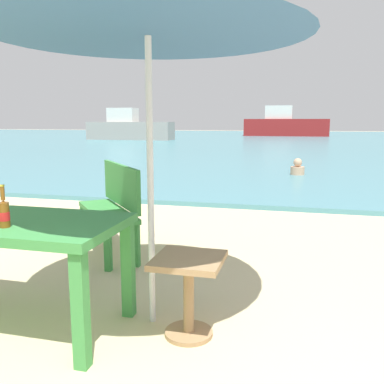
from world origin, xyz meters
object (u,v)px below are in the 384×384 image
(boat_sailboat, at_px, (285,125))
(side_table_wood, at_px, (189,285))
(beer_bottle_amber, at_px, (4,212))
(picnic_table_green, at_px, (18,236))
(patio_umbrella, at_px, (147,6))
(bench_green_left, at_px, (113,203))
(swimmer_person, at_px, (298,168))
(boat_barge, at_px, (129,128))

(boat_sailboat, bearing_deg, side_table_wood, -88.91)
(beer_bottle_amber, height_order, boat_sailboat, boat_sailboat)
(picnic_table_green, distance_m, boat_sailboat, 36.13)
(patio_umbrella, bearing_deg, boat_sailboat, 90.61)
(side_table_wood, distance_m, boat_sailboat, 35.97)
(patio_umbrella, height_order, bench_green_left, patio_umbrella)
(swimmer_person, bearing_deg, bench_green_left, -105.76)
(beer_bottle_amber, xyz_separation_m, boat_barge, (-10.12, 25.91, 0.03))
(swimmer_person, bearing_deg, beer_bottle_amber, -101.32)
(boat_barge, bearing_deg, side_table_wood, -66.35)
(patio_umbrella, distance_m, side_table_wood, 1.79)
(beer_bottle_amber, height_order, boat_barge, boat_barge)
(beer_bottle_amber, distance_m, swimmer_person, 8.74)
(side_table_wood, distance_m, boat_barge, 27.90)
(side_table_wood, height_order, boat_barge, boat_barge)
(picnic_table_green, xyz_separation_m, beer_bottle_amber, (0.06, -0.19, 0.20))
(side_table_wood, xyz_separation_m, boat_barge, (-11.19, 25.55, 0.53))
(picnic_table_green, distance_m, swimmer_person, 8.55)
(side_table_wood, bearing_deg, picnic_table_green, -171.61)
(beer_bottle_amber, distance_m, boat_sailboat, 36.32)
(patio_umbrella, height_order, side_table_wood, patio_umbrella)
(boat_barge, bearing_deg, patio_umbrella, -66.81)
(picnic_table_green, bearing_deg, beer_bottle_amber, -71.96)
(beer_bottle_amber, relative_size, bench_green_left, 0.23)
(picnic_table_green, relative_size, boat_sailboat, 0.19)
(picnic_table_green, relative_size, beer_bottle_amber, 5.28)
(picnic_table_green, bearing_deg, boat_sailboat, 89.28)
(bench_green_left, height_order, swimmer_person, bench_green_left)
(side_table_wood, relative_size, bench_green_left, 0.47)
(patio_umbrella, relative_size, boat_barge, 0.37)
(patio_umbrella, bearing_deg, beer_bottle_amber, -147.62)
(picnic_table_green, xyz_separation_m, boat_barge, (-10.05, 25.72, 0.23))
(beer_bottle_amber, height_order, swimmer_person, beer_bottle_amber)
(beer_bottle_amber, bearing_deg, bench_green_left, 95.07)
(boat_sailboat, relative_size, boat_barge, 1.19)
(bench_green_left, relative_size, boat_sailboat, 0.16)
(side_table_wood, bearing_deg, bench_green_left, 129.08)
(beer_bottle_amber, relative_size, side_table_wood, 0.49)
(side_table_wood, relative_size, swimmer_person, 1.32)
(swimmer_person, bearing_deg, patio_umbrella, -96.64)
(bench_green_left, bearing_deg, swimmer_person, 74.24)
(swimmer_person, bearing_deg, boat_barge, 124.26)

